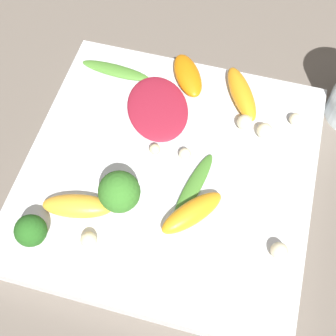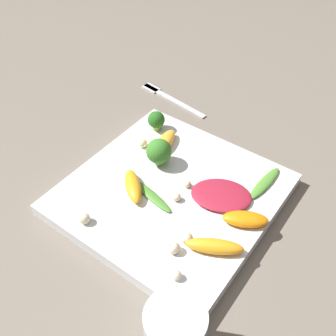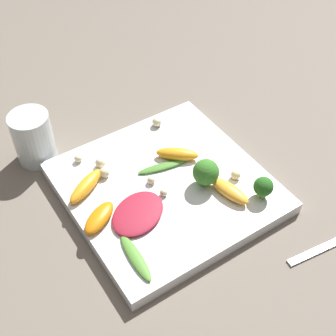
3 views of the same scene
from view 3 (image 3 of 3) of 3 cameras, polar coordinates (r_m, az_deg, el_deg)
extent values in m
plane|color=#6B6056|center=(0.77, -0.28, -2.93)|extent=(2.40, 2.40, 0.00)
cube|color=white|center=(0.76, -0.28, -2.38)|extent=(0.30, 0.30, 0.02)
cylinder|color=silver|center=(0.82, -16.10, 3.56)|extent=(0.07, 0.07, 0.09)
cube|color=silver|center=(0.74, 19.79, -8.44)|extent=(0.03, 0.17, 0.01)
ellipsoid|color=maroon|center=(0.70, -3.70, -5.53)|extent=(0.10, 0.11, 0.01)
ellipsoid|color=orange|center=(0.70, -8.38, -6.00)|extent=(0.06, 0.07, 0.02)
ellipsoid|color=orange|center=(0.78, 1.14, 1.71)|extent=(0.06, 0.07, 0.02)
ellipsoid|color=#FCAD33|center=(0.73, 7.53, -2.79)|extent=(0.07, 0.04, 0.02)
ellipsoid|color=orange|center=(0.74, -9.99, -2.17)|extent=(0.06, 0.08, 0.02)
cylinder|color=#7A9E51|center=(0.74, 4.56, -1.52)|extent=(0.01, 0.01, 0.02)
sphere|color=#387A28|center=(0.73, 4.64, -0.50)|extent=(0.04, 0.04, 0.04)
cylinder|color=#84AD5B|center=(0.74, 11.38, -3.02)|extent=(0.01, 0.01, 0.01)
sphere|color=#26601E|center=(0.73, 11.55, -2.23)|extent=(0.03, 0.03, 0.03)
ellipsoid|color=#518E33|center=(0.66, -3.97, -10.84)|extent=(0.09, 0.02, 0.01)
ellipsoid|color=#47842D|center=(0.77, -0.62, 0.19)|extent=(0.03, 0.09, 0.01)
sphere|color=beige|center=(0.84, -1.36, 5.64)|extent=(0.02, 0.02, 0.02)
sphere|color=beige|center=(0.73, -0.53, -3.02)|extent=(0.01, 0.01, 0.01)
sphere|color=beige|center=(0.76, -7.77, -0.54)|extent=(0.02, 0.02, 0.02)
sphere|color=beige|center=(0.76, 8.27, -0.79)|extent=(0.02, 0.02, 0.02)
sphere|color=beige|center=(0.79, -10.89, 1.17)|extent=(0.01, 0.01, 0.01)
sphere|color=beige|center=(0.74, -2.04, -1.46)|extent=(0.01, 0.01, 0.01)
sphere|color=beige|center=(0.78, -8.23, 0.68)|extent=(0.02, 0.02, 0.02)
camera|label=1|loc=(0.71, 15.75, 34.96)|focal=50.00mm
camera|label=2|loc=(0.77, -36.71, 31.34)|focal=42.00mm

